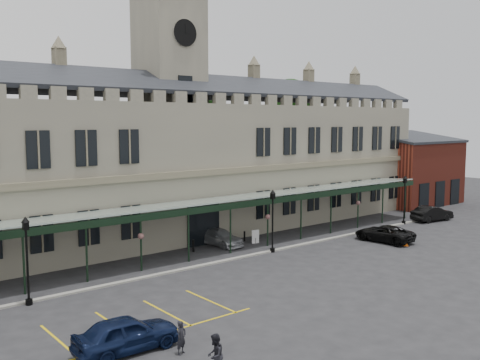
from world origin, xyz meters
TOP-DOWN VIEW (x-y plane):
  - ground at (0.00, 0.00)m, footprint 140.00×140.00m
  - station_building at (0.00, 15.91)m, footprint 60.00×10.36m
  - clock_tower at (0.00, 16.00)m, footprint 5.60×5.60m
  - canopy at (0.00, 7.46)m, footprint 50.00×4.10m
  - brick_annex at (34.00, 12.97)m, footprint 12.40×8.36m
  - kerb at (0.00, 5.50)m, footprint 60.00×0.40m
  - parking_markings at (-14.00, -1.50)m, footprint 16.00×6.00m
  - tree_behind_mid at (8.00, 25.00)m, footprint 6.00×6.00m
  - tree_behind_right at (24.00, 25.00)m, footprint 6.00×6.00m
  - lamp_post_left at (-16.44, 5.09)m, footprint 0.49×0.49m
  - lamp_post_mid at (2.85, 5.35)m, footprint 0.48×0.48m
  - lamp_post_right at (21.22, 5.45)m, footprint 0.47×0.47m
  - traffic_cone at (13.01, -0.22)m, footprint 0.46×0.46m
  - sign_board at (3.82, 8.57)m, footprint 0.67×0.21m
  - bollard_left at (-2.03, 9.48)m, footprint 0.18×0.18m
  - bollard_right at (3.58, 9.76)m, footprint 0.16×0.16m
  - car_left_a at (-15.00, -4.12)m, footprint 4.98×2.17m
  - car_taxi at (1.00, 10.00)m, footprint 2.46×4.94m
  - car_van at (13.00, 1.94)m, footprint 2.87×5.42m
  - car_right_b at (25.00, 4.54)m, footprint 5.06×2.40m
  - person_a at (-13.20, -5.94)m, footprint 0.66×0.54m
  - person_b at (-13.30, -8.64)m, footprint 1.12×1.08m

SIDE VIEW (x-z plane):
  - ground at x=0.00m, z-range 0.00..0.00m
  - parking_markings at x=-14.00m, z-range -0.01..0.01m
  - kerb at x=0.00m, z-range 0.00..0.12m
  - traffic_cone at x=13.01m, z-range -0.01..0.72m
  - bollard_right at x=3.58m, z-range 0.00..0.91m
  - bollard_left at x=-2.03m, z-range 0.00..0.99m
  - sign_board at x=3.82m, z-range -0.01..1.15m
  - car_taxi at x=1.00m, z-range 0.00..1.38m
  - car_van at x=13.00m, z-range 0.00..1.45m
  - person_a at x=-13.20m, z-range 0.00..1.55m
  - car_right_b at x=25.00m, z-range 0.00..1.60m
  - car_left_a at x=-15.00m, z-range 0.00..1.67m
  - person_b at x=-13.30m, z-range 0.00..1.81m
  - canopy at x=0.00m, z-range 0.25..4.55m
  - lamp_post_right at x=21.22m, z-range 0.46..5.46m
  - lamp_post_mid at x=2.85m, z-range 0.47..5.57m
  - lamp_post_left at x=-16.44m, z-range 0.48..5.64m
  - brick_annex at x=34.00m, z-range -0.46..8.77m
  - station_building at x=0.00m, z-range -2.18..15.12m
  - tree_behind_mid at x=8.00m, z-range 4.81..20.81m
  - tree_behind_right at x=24.00m, z-range 4.81..20.81m
  - clock_tower at x=0.00m, z-range 0.71..25.51m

